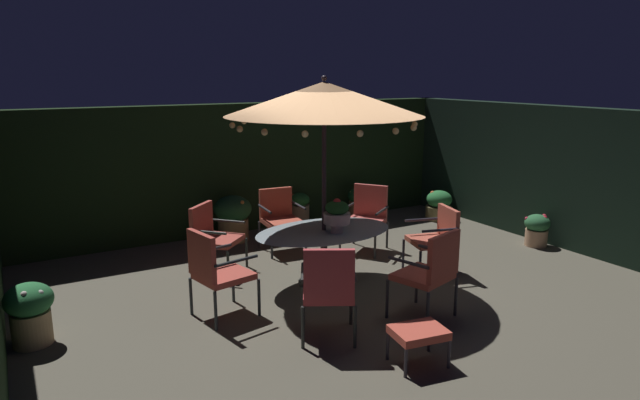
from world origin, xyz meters
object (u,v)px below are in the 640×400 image
(patio_chair_north, at_px, (215,269))
(potted_plant_right_near, at_px, (359,203))
(patio_umbrella, at_px, (324,99))
(patio_dining_table, at_px, (324,241))
(potted_plant_back_right, at_px, (439,205))
(patio_chair_east, at_px, (431,269))
(patio_chair_northeast, at_px, (328,286))
(patio_chair_southwest, at_px, (280,215))
(patio_chair_west, at_px, (212,233))
(potted_plant_right_far, at_px, (537,229))
(ottoman_footrest, at_px, (419,334))
(potted_plant_left_near, at_px, (300,209))
(centerpiece_planter, at_px, (337,214))
(potted_plant_back_left, at_px, (30,311))
(patio_chair_south, at_px, (367,214))
(potted_plant_left_far, at_px, (233,216))
(patio_chair_southeast, at_px, (437,235))

(patio_chair_north, distance_m, potted_plant_right_near, 4.67)
(patio_umbrella, height_order, patio_chair_north, patio_umbrella)
(patio_dining_table, xyz_separation_m, potted_plant_back_right, (3.54, 1.76, -0.31))
(patio_dining_table, height_order, potted_plant_right_near, patio_dining_table)
(patio_chair_east, bearing_deg, potted_plant_right_near, 66.89)
(patio_chair_northeast, bearing_deg, patio_chair_southwest, 73.20)
(patio_chair_east, xyz_separation_m, patio_chair_west, (-1.58, 2.72, -0.05))
(patio_chair_southwest, relative_size, potted_plant_right_near, 1.51)
(patio_chair_north, bearing_deg, patio_chair_east, -30.76)
(patio_chair_southwest, bearing_deg, patio_chair_north, -131.87)
(potted_plant_right_near, distance_m, potted_plant_right_far, 3.16)
(patio_chair_north, xyz_separation_m, patio_chair_east, (2.06, -1.23, 0.01))
(patio_chair_north, bearing_deg, potted_plant_right_near, 36.23)
(patio_chair_northeast, bearing_deg, potted_plant_back_right, 36.34)
(patio_chair_northeast, distance_m, potted_plant_right_near, 4.86)
(ottoman_footrest, height_order, potted_plant_right_near, potted_plant_right_near)
(potted_plant_left_near, bearing_deg, patio_umbrella, -111.37)
(centerpiece_planter, distance_m, patio_chair_southwest, 1.85)
(patio_chair_west, bearing_deg, patio_chair_southwest, 19.20)
(patio_dining_table, bearing_deg, centerpiece_planter, -69.28)
(patio_chair_northeast, bearing_deg, potted_plant_right_far, 14.07)
(potted_plant_left_near, relative_size, potted_plant_back_left, 0.96)
(patio_umbrella, height_order, potted_plant_right_far, patio_umbrella)
(patio_chair_north, height_order, ottoman_footrest, patio_chair_north)
(patio_umbrella, relative_size, potted_plant_right_near, 4.26)
(patio_chair_north, bearing_deg, ottoman_footrest, -55.83)
(patio_chair_northeast, bearing_deg, patio_dining_table, 61.37)
(centerpiece_planter, xyz_separation_m, potted_plant_right_far, (3.72, -0.08, -0.71))
(patio_chair_north, relative_size, patio_chair_east, 1.00)
(centerpiece_planter, relative_size, patio_chair_south, 0.45)
(ottoman_footrest, bearing_deg, potted_plant_left_near, 75.07)
(patio_chair_west, height_order, potted_plant_back_right, patio_chair_west)
(patio_chair_northeast, height_order, patio_chair_east, patio_chair_northeast)
(patio_umbrella, distance_m, patio_chair_northeast, 2.42)
(patio_dining_table, distance_m, potted_plant_left_near, 2.80)
(patio_chair_west, relative_size, potted_plant_back_left, 1.45)
(patio_umbrella, bearing_deg, potted_plant_right_near, 48.28)
(potted_plant_left_near, bearing_deg, ottoman_footrest, -104.93)
(potted_plant_right_far, bearing_deg, patio_chair_southwest, 152.76)
(patio_chair_southwest, distance_m, potted_plant_left_far, 0.95)
(patio_umbrella, xyz_separation_m, patio_chair_east, (0.47, -1.55, -1.80))
(centerpiece_planter, bearing_deg, ottoman_footrest, -99.70)
(patio_chair_south, distance_m, potted_plant_back_left, 4.86)
(patio_chair_east, distance_m, patio_chair_southwest, 3.17)
(patio_chair_north, xyz_separation_m, ottoman_footrest, (1.31, -1.93, -0.28))
(patio_chair_north, bearing_deg, centerpiece_planter, 4.28)
(patio_umbrella, distance_m, potted_plant_left_far, 3.15)
(patio_chair_northeast, xyz_separation_m, patio_chair_west, (-0.33, 2.60, -0.05))
(potted_plant_back_right, bearing_deg, patio_chair_south, -159.82)
(patio_chair_southeast, relative_size, potted_plant_back_left, 1.41)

